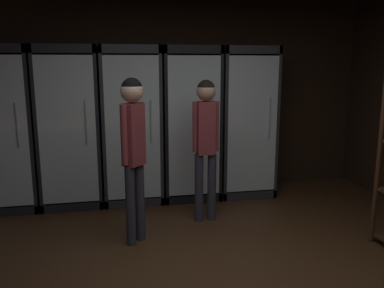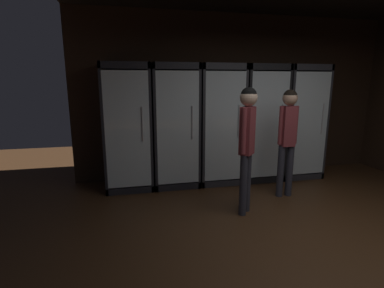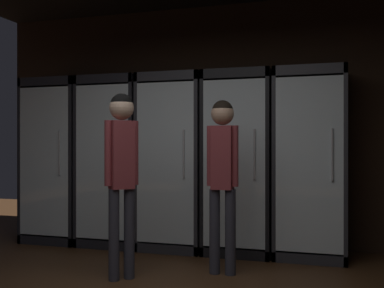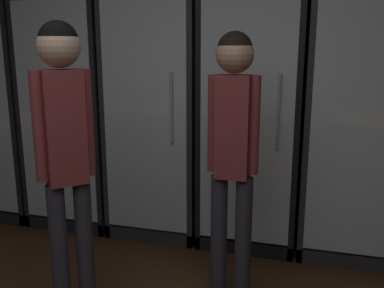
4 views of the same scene
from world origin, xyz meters
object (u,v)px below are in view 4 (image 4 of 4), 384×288
at_px(cooler_center, 162,115).
at_px(shopper_far, 65,136).
at_px(cooler_far_left, 8,108).
at_px(shopper_near, 233,138).
at_px(cooler_right, 253,118).
at_px(cooler_far_right, 357,122).
at_px(cooler_left, 81,111).

relative_size(cooler_center, shopper_far, 1.21).
height_order(cooler_far_left, cooler_center, same).
bearing_deg(cooler_center, shopper_near, -51.07).
distance_m(cooler_far_left, cooler_right, 2.22).
xyz_separation_m(cooler_right, cooler_far_right, (0.74, -0.00, 0.01)).
relative_size(cooler_left, cooler_center, 1.00).
distance_m(cooler_left, shopper_far, 1.51).
xyz_separation_m(cooler_far_left, shopper_near, (2.23, -0.93, 0.04)).
distance_m(cooler_center, shopper_near, 1.20).
height_order(cooler_center, shopper_near, cooler_center).
bearing_deg(cooler_far_left, shopper_far, -43.05).
xyz_separation_m(cooler_left, shopper_near, (1.49, -0.93, 0.03)).
distance_m(cooler_right, shopper_near, 0.93).
height_order(cooler_left, shopper_near, cooler_left).
xyz_separation_m(cooler_far_left, cooler_right, (2.22, 0.00, 0.00)).
bearing_deg(shopper_near, cooler_far_right, 51.90).
bearing_deg(cooler_far_right, cooler_left, 179.99).
relative_size(cooler_far_left, cooler_left, 1.00).
bearing_deg(cooler_far_left, cooler_left, 0.03).
bearing_deg(shopper_far, shopper_near, 27.22).
relative_size(cooler_center, cooler_right, 1.00).
xyz_separation_m(cooler_far_right, shopper_far, (-1.53, -1.34, 0.08)).
relative_size(cooler_left, cooler_far_right, 1.00).
relative_size(cooler_far_left, cooler_far_right, 1.00).
xyz_separation_m(cooler_left, cooler_far_right, (2.22, -0.00, 0.01)).
relative_size(shopper_near, shopper_far, 0.97).
relative_size(cooler_left, cooler_right, 1.00).
bearing_deg(cooler_right, shopper_near, -89.31).
bearing_deg(cooler_right, cooler_far_left, -179.99).
distance_m(cooler_far_right, shopper_near, 1.18).
distance_m(cooler_right, cooler_far_right, 0.74).
height_order(cooler_center, shopper_far, cooler_center).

